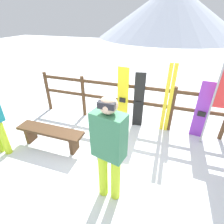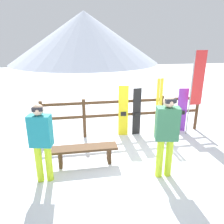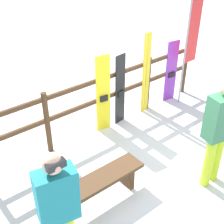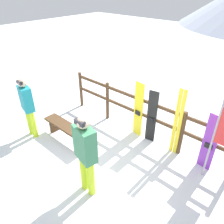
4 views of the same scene
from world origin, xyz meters
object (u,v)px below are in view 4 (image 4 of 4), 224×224
object	(u,v)px
person_plaid_green	(85,151)
person_teal	(27,104)
snowboard_yellow	(138,110)
ski_pair_yellow	(178,123)
bench	(67,129)
snowboard_purple	(209,143)
snowboard_black_stripe	(152,117)

from	to	relation	value
person_plaid_green	person_teal	size ratio (longest dim) A/B	1.07
snowboard_yellow	ski_pair_yellow	bearing A→B (deg)	0.17
person_teal	person_plaid_green	bearing A→B (deg)	-5.87
bench	person_teal	xyz separation A→B (m)	(-0.88, -0.51, 0.65)
ski_pair_yellow	snowboard_purple	size ratio (longest dim) A/B	1.24
snowboard_yellow	person_plaid_green	bearing A→B (deg)	-79.61
bench	snowboard_purple	size ratio (longest dim) A/B	1.09
person_plaid_green	ski_pair_yellow	xyz separation A→B (m)	(0.72, 2.25, -0.18)
snowboard_purple	person_plaid_green	bearing A→B (deg)	-123.93
person_teal	ski_pair_yellow	bearing A→B (deg)	31.34
snowboard_black_stripe	snowboard_purple	xyz separation A→B (m)	(1.50, -0.00, -0.03)
snowboard_yellow	ski_pair_yellow	world-z (taller)	ski_pair_yellow
bench	snowboard_yellow	xyz separation A→B (m)	(1.26, 1.47, 0.44)
bench	snowboard_yellow	size ratio (longest dim) A/B	0.98
person_teal	snowboard_black_stripe	world-z (taller)	person_teal
snowboard_black_stripe	ski_pair_yellow	distance (m)	0.72
bench	snowboard_purple	bearing A→B (deg)	24.81
person_plaid_green	snowboard_black_stripe	xyz separation A→B (m)	(0.01, 2.25, -0.33)
ski_pair_yellow	person_teal	bearing A→B (deg)	-148.66
person_teal	snowboard_black_stripe	bearing A→B (deg)	37.79
bench	ski_pair_yellow	world-z (taller)	ski_pair_yellow
person_teal	snowboard_black_stripe	distance (m)	3.25
person_plaid_green	bench	bearing A→B (deg)	155.11
snowboard_yellow	bench	bearing A→B (deg)	-130.55
snowboard_yellow	snowboard_black_stripe	world-z (taller)	snowboard_yellow
snowboard_yellow	ski_pair_yellow	xyz separation A→B (m)	(1.13, 0.00, 0.10)
snowboard_black_stripe	bench	bearing A→B (deg)	-138.86
ski_pair_yellow	bench	bearing A→B (deg)	-148.31
snowboard_purple	person_teal	bearing A→B (deg)	-153.94
snowboard_black_stripe	snowboard_purple	bearing A→B (deg)	-0.00
snowboard_yellow	snowboard_black_stripe	distance (m)	0.43
bench	person_plaid_green	distance (m)	1.98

